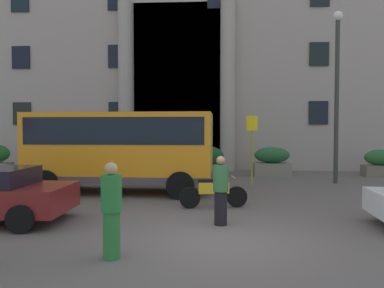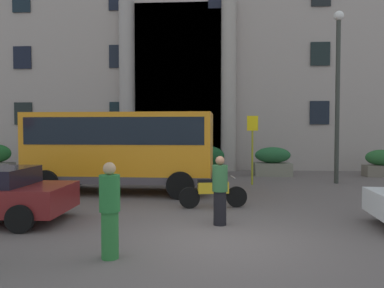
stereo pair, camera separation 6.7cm
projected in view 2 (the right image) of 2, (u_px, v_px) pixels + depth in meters
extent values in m
cube|color=#5F5553|center=(220.00, 242.00, 7.65)|extent=(80.00, 64.00, 0.12)
cube|color=#A1948D|center=(217.00, 56.00, 24.81)|extent=(41.01, 9.00, 14.24)
cube|color=black|center=(178.00, 87.00, 20.62)|extent=(4.76, 0.12, 9.17)
cylinder|color=#9F9591|center=(127.00, 87.00, 20.49)|extent=(0.80, 0.80, 9.17)
cylinder|color=#A39990|center=(229.00, 86.00, 20.14)|extent=(0.80, 0.80, 9.17)
cube|color=black|center=(23.00, 114.00, 21.14)|extent=(1.02, 0.08, 1.25)
cube|color=black|center=(119.00, 113.00, 20.79)|extent=(1.02, 0.08, 1.25)
cube|color=black|center=(319.00, 113.00, 20.10)|extent=(1.02, 0.08, 1.25)
cube|color=black|center=(22.00, 58.00, 21.01)|extent=(1.02, 0.08, 1.25)
cube|color=black|center=(118.00, 56.00, 20.67)|extent=(1.02, 0.08, 1.25)
cube|color=black|center=(320.00, 54.00, 19.97)|extent=(1.02, 0.08, 1.25)
cube|color=black|center=(21.00, 1.00, 20.89)|extent=(1.02, 0.08, 1.25)
cube|color=orange|center=(122.00, 147.00, 13.28)|extent=(6.45, 2.43, 2.37)
cube|color=black|center=(121.00, 131.00, 13.26)|extent=(6.07, 2.45, 0.90)
cube|color=black|center=(210.00, 136.00, 12.98)|extent=(0.11, 1.89, 1.13)
cube|color=#4D4449|center=(122.00, 176.00, 13.32)|extent=(6.45, 2.47, 0.24)
cylinder|color=black|center=(188.00, 177.00, 14.25)|extent=(0.91, 0.31, 0.90)
cylinder|color=black|center=(180.00, 185.00, 12.00)|extent=(0.91, 0.31, 0.90)
cylinder|color=black|center=(74.00, 175.00, 14.65)|extent=(0.91, 0.31, 0.90)
cylinder|color=black|center=(46.00, 184.00, 12.41)|extent=(0.91, 0.31, 0.90)
cylinder|color=#969820|center=(252.00, 151.00, 15.16)|extent=(0.08, 0.08, 2.74)
cube|color=yellow|center=(253.00, 123.00, 15.08)|extent=(0.44, 0.03, 0.60)
cube|color=#6D6457|center=(381.00, 171.00, 17.82)|extent=(1.54, 0.80, 0.53)
ellipsoid|color=#265C2B|center=(381.00, 158.00, 17.79)|extent=(1.48, 0.72, 0.75)
cube|color=slate|center=(206.00, 171.00, 18.09)|extent=(1.87, 0.98, 0.46)
ellipsoid|color=#174825|center=(206.00, 156.00, 18.06)|extent=(1.79, 0.88, 0.99)
cube|color=gray|center=(273.00, 169.00, 18.12)|extent=(1.77, 0.98, 0.61)
ellipsoid|color=#225930|center=(273.00, 155.00, 18.09)|extent=(1.70, 0.88, 0.77)
cube|color=slate|center=(122.00, 168.00, 18.76)|extent=(1.93, 0.76, 0.62)
ellipsoid|color=#34633C|center=(121.00, 154.00, 18.73)|extent=(1.85, 0.68, 0.79)
cylinder|color=black|center=(56.00, 202.00, 9.94)|extent=(0.62, 0.20, 0.62)
cylinder|color=black|center=(20.00, 219.00, 8.12)|extent=(0.62, 0.20, 0.62)
cylinder|color=black|center=(237.00, 197.00, 10.80)|extent=(0.61, 0.20, 0.60)
cylinder|color=black|center=(189.00, 198.00, 10.65)|extent=(0.61, 0.22, 0.60)
cube|color=gold|center=(213.00, 188.00, 10.71)|extent=(0.90, 0.39, 0.32)
cube|color=black|center=(207.00, 181.00, 10.69)|extent=(0.55, 0.29, 0.12)
cylinder|color=#A5A5A8|center=(233.00, 177.00, 10.76)|extent=(0.12, 0.55, 0.03)
cylinder|color=black|center=(32.00, 194.00, 11.27)|extent=(0.61, 0.25, 0.60)
cube|color=silver|center=(8.00, 185.00, 11.13)|extent=(0.89, 0.45, 0.32)
cube|color=black|center=(1.00, 180.00, 11.08)|extent=(0.55, 0.33, 0.12)
cylinder|color=#A5A5A8|center=(28.00, 175.00, 11.23)|extent=(0.17, 0.54, 0.03)
cylinder|color=black|center=(220.00, 208.00, 8.80)|extent=(0.30, 0.30, 0.80)
cylinder|color=#306437|center=(220.00, 178.00, 8.77)|extent=(0.36, 0.36, 0.61)
sphere|color=#A36B50|center=(220.00, 161.00, 8.76)|extent=(0.21, 0.21, 0.21)
cylinder|color=#2A7434|center=(110.00, 235.00, 6.52)|extent=(0.30, 0.30, 0.83)
cylinder|color=#267334|center=(110.00, 193.00, 6.49)|extent=(0.36, 0.36, 0.64)
sphere|color=tan|center=(109.00, 169.00, 6.47)|extent=(0.22, 0.22, 0.22)
cylinder|color=#333630|center=(337.00, 103.00, 15.44)|extent=(0.18, 0.18, 6.70)
sphere|color=silver|center=(339.00, 16.00, 15.30)|extent=(0.40, 0.40, 0.40)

